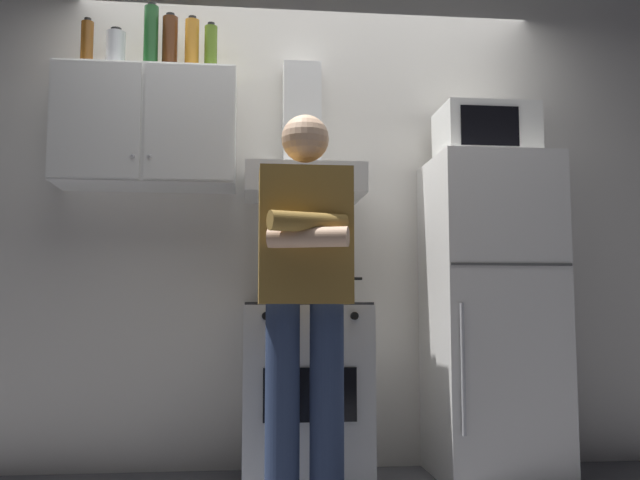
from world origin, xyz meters
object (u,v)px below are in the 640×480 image
(bottle_liquor_amber, at_px, (192,46))
(bottle_rum_dark, at_px, (170,44))
(microwave, at_px, (485,135))
(stove_oven, at_px, (304,391))
(person_standing, at_px, (305,292))
(bottle_canister_steel, at_px, (116,51))
(refrigerator, at_px, (491,315))
(bottle_beer_brown, at_px, (87,45))
(bottle_olive_oil, at_px, (211,49))
(cooking_pot, at_px, (334,287))
(bottle_wine_green, at_px, (151,38))
(range_hood, at_px, (303,162))
(upper_cabinet, at_px, (147,129))

(bottle_liquor_amber, height_order, bottle_rum_dark, bottle_rum_dark)
(microwave, relative_size, bottle_liquor_amber, 1.59)
(stove_oven, xyz_separation_m, microwave, (0.95, 0.02, 1.31))
(person_standing, relative_size, bottle_rum_dark, 5.25)
(bottle_canister_steel, xyz_separation_m, bottle_rum_dark, (0.28, -0.02, 0.04))
(microwave, distance_m, person_standing, 1.45)
(refrigerator, distance_m, bottle_liquor_amber, 2.07)
(bottle_rum_dark, relative_size, bottle_beer_brown, 1.14)
(bottle_canister_steel, bearing_deg, bottle_olive_oil, -2.15)
(bottle_canister_steel, bearing_deg, cooking_pot, -12.64)
(cooking_pot, height_order, bottle_beer_brown, bottle_beer_brown)
(bottle_rum_dark, distance_m, bottle_wine_green, 0.10)
(refrigerator, bearing_deg, stove_oven, -179.96)
(person_standing, bearing_deg, stove_oven, 85.28)
(refrigerator, xyz_separation_m, microwave, (-0.00, 0.02, 0.94))
(bottle_canister_steel, distance_m, bottle_rum_dark, 0.28)
(cooking_pot, height_order, bottle_wine_green, bottle_wine_green)
(range_hood, xyz_separation_m, bottle_rum_dark, (-0.69, -0.01, 0.60))
(bottle_olive_oil, distance_m, bottle_beer_brown, 0.63)
(range_hood, height_order, person_standing, range_hood)
(bottle_olive_oil, height_order, bottle_canister_steel, bottle_olive_oil)
(microwave, distance_m, bottle_liquor_amber, 1.60)
(microwave, relative_size, bottle_olive_oil, 1.77)
(cooking_pot, distance_m, bottle_olive_oil, 1.41)
(cooking_pot, bearing_deg, stove_oven, 137.51)
(upper_cabinet, bearing_deg, bottle_beer_brown, -179.42)
(cooking_pot, xyz_separation_m, bottle_rum_dark, (-0.82, 0.23, 1.26))
(refrigerator, xyz_separation_m, bottle_liquor_amber, (-1.53, 0.11, 1.39))
(bottle_rum_dark, bearing_deg, stove_oven, -9.15)
(bottle_liquor_amber, bearing_deg, stove_oven, -10.70)
(microwave, bearing_deg, bottle_canister_steel, 176.76)
(stove_oven, distance_m, bottle_beer_brown, 2.08)
(bottle_olive_oil, relative_size, bottle_canister_steel, 1.19)
(microwave, relative_size, bottle_beer_brown, 1.76)
(upper_cabinet, bearing_deg, microwave, -3.48)
(upper_cabinet, xyz_separation_m, cooking_pot, (0.93, -0.24, -0.81))
(bottle_canister_steel, relative_size, bottle_wine_green, 0.63)
(range_hood, relative_size, bottle_canister_steel, 3.30)
(bottle_rum_dark, bearing_deg, bottle_liquor_amber, -1.02)
(bottle_liquor_amber, bearing_deg, range_hood, 1.65)
(upper_cabinet, bearing_deg, stove_oven, -8.90)
(range_hood, xyz_separation_m, bottle_olive_oil, (-0.48, -0.02, 0.58))
(range_hood, height_order, bottle_wine_green, bottle_wine_green)
(person_standing, relative_size, bottle_liquor_amber, 5.45)
(bottle_liquor_amber, relative_size, bottle_wine_green, 0.84)
(refrigerator, relative_size, bottle_liquor_amber, 5.31)
(microwave, relative_size, bottle_rum_dark, 1.54)
(microwave, xyz_separation_m, bottle_beer_brown, (-2.06, 0.10, 0.44))
(refrigerator, relative_size, bottle_wine_green, 4.46)
(range_hood, xyz_separation_m, bottle_liquor_amber, (-0.58, -0.02, 0.60))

